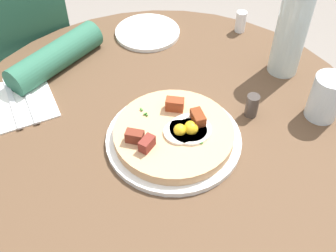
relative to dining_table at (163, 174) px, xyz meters
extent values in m
cylinder|color=brown|center=(0.00, 0.00, 0.16)|extent=(0.94, 0.94, 0.03)
cylinder|color=#333338|center=(0.00, 0.00, -0.21)|extent=(0.11, 0.11, 0.72)
cube|color=#2D2D33|center=(-0.16, 0.59, -0.35)|extent=(0.32, 0.28, 0.45)
cylinder|color=#2D664C|center=(-0.08, 0.32, 0.21)|extent=(0.27, 0.13, 0.07)
cylinder|color=white|center=(-0.01, -0.05, 0.18)|extent=(0.28, 0.28, 0.01)
cylinder|color=tan|center=(-0.01, -0.05, 0.20)|extent=(0.25, 0.25, 0.02)
cylinder|color=white|center=(0.01, -0.07, 0.22)|extent=(0.08, 0.08, 0.01)
sphere|color=yellow|center=(0.01, -0.07, 0.22)|extent=(0.03, 0.03, 0.03)
cylinder|color=white|center=(-0.01, -0.07, 0.22)|extent=(0.06, 0.06, 0.01)
sphere|color=yellow|center=(-0.01, -0.07, 0.22)|extent=(0.03, 0.03, 0.03)
cylinder|color=white|center=(0.01, -0.08, 0.22)|extent=(0.06, 0.06, 0.01)
sphere|color=yellow|center=(0.01, -0.08, 0.22)|extent=(0.03, 0.03, 0.03)
cube|color=maroon|center=(-0.09, -0.03, 0.23)|extent=(0.04, 0.04, 0.03)
cube|color=maroon|center=(0.04, -0.07, 0.23)|extent=(0.03, 0.04, 0.03)
cube|color=maroon|center=(-0.08, -0.06, 0.23)|extent=(0.04, 0.03, 0.02)
cube|color=brown|center=(0.03, -0.01, 0.23)|extent=(0.04, 0.04, 0.03)
cube|color=#387F2D|center=(-0.03, 0.03, 0.22)|extent=(0.00, 0.01, 0.00)
cube|color=#387F2D|center=(-0.03, 0.01, 0.22)|extent=(0.01, 0.01, 0.00)
cube|color=#387F2D|center=(0.01, -0.11, 0.22)|extent=(0.01, 0.01, 0.00)
cube|color=#387F2D|center=(-0.09, -0.06, 0.22)|extent=(0.01, 0.01, 0.00)
cube|color=#387F2D|center=(-0.03, 0.02, 0.22)|extent=(0.01, 0.00, 0.00)
cylinder|color=white|center=(0.18, 0.30, 0.18)|extent=(0.18, 0.18, 0.01)
cube|color=white|center=(-0.21, 0.25, 0.18)|extent=(0.17, 0.20, 0.00)
cube|color=silver|center=(-0.19, 0.25, 0.19)|extent=(0.05, 0.18, 0.00)
cube|color=silver|center=(-0.23, 0.26, 0.19)|extent=(0.05, 0.18, 0.00)
cylinder|color=silver|center=(0.29, -0.19, 0.23)|extent=(0.07, 0.07, 0.10)
cylinder|color=silver|center=(0.35, -0.03, 0.29)|extent=(0.07, 0.07, 0.22)
cylinder|color=white|center=(0.39, 0.16, 0.21)|extent=(0.03, 0.03, 0.06)
cylinder|color=#3F3833|center=(0.17, -0.09, 0.21)|extent=(0.03, 0.03, 0.05)
camera|label=1|loc=(-0.37, -0.49, 0.81)|focal=43.71mm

